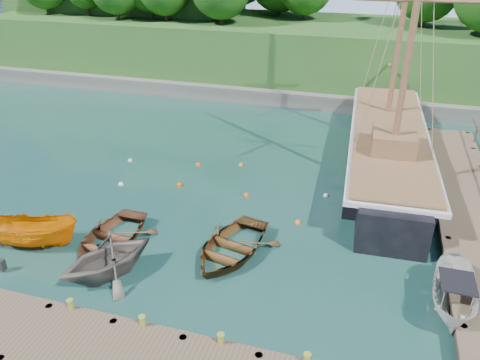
% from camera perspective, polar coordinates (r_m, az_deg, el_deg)
% --- Properties ---
extents(ground, '(160.00, 160.00, 0.00)m').
position_cam_1_polar(ground, '(21.71, -3.02, -9.83)').
color(ground, '#163E37').
rests_on(ground, ground).
extents(dock_east, '(3.20, 24.00, 1.10)m').
position_cam_1_polar(dock_east, '(27.02, 26.16, -3.68)').
color(dock_east, brown).
rests_on(dock_east, ground).
extents(bollard_0, '(0.26, 0.26, 0.45)m').
position_cam_1_polar(bollard_0, '(19.90, -19.58, -15.86)').
color(bollard_0, olive).
rests_on(bollard_0, ground).
extents(bollard_1, '(0.26, 0.26, 0.45)m').
position_cam_1_polar(bollard_1, '(18.57, -11.58, -18.30)').
color(bollard_1, olive).
rests_on(bollard_1, ground).
extents(bollard_2, '(0.26, 0.26, 0.45)m').
position_cam_1_polar(bollard_2, '(17.66, -2.30, -20.64)').
color(bollard_2, olive).
rests_on(bollard_2, ground).
extents(rowboat_0, '(3.74, 5.08, 1.02)m').
position_cam_1_polar(rowboat_0, '(23.53, -15.57, -7.65)').
color(rowboat_0, brown).
rests_on(rowboat_0, ground).
extents(rowboat_1, '(5.31, 5.49, 2.21)m').
position_cam_1_polar(rowboat_1, '(21.67, -15.64, -11.07)').
color(rowboat_1, '#655B55').
rests_on(rowboat_1, ground).
extents(rowboat_2, '(4.63, 5.74, 1.05)m').
position_cam_1_polar(rowboat_2, '(22.11, -1.18, -8.99)').
color(rowboat_2, '#533618').
rests_on(rowboat_2, ground).
extents(motorboat_orange, '(4.81, 2.73, 1.75)m').
position_cam_1_polar(motorboat_orange, '(24.65, -23.68, -7.38)').
color(motorboat_orange, orange).
rests_on(motorboat_orange, ground).
extents(cabin_boat_white, '(2.04, 4.49, 1.68)m').
position_cam_1_polar(cabin_boat_white, '(21.01, 24.27, -14.21)').
color(cabin_boat_white, silver).
rests_on(cabin_boat_white, ground).
extents(schooner, '(5.53, 26.36, 19.10)m').
position_cam_1_polar(schooner, '(31.19, 17.45, 3.36)').
color(schooner, black).
rests_on(schooner, ground).
extents(mooring_buoy_0, '(0.31, 0.31, 0.31)m').
position_cam_1_polar(mooring_buoy_0, '(28.84, -14.31, -0.55)').
color(mooring_buoy_0, white).
rests_on(mooring_buoy_0, ground).
extents(mooring_buoy_1, '(0.35, 0.35, 0.35)m').
position_cam_1_polar(mooring_buoy_1, '(28.09, -7.36, -0.66)').
color(mooring_buoy_1, '#EB4F00').
rests_on(mooring_buoy_1, ground).
extents(mooring_buoy_2, '(0.33, 0.33, 0.33)m').
position_cam_1_polar(mooring_buoy_2, '(26.76, 0.77, -1.94)').
color(mooring_buoy_2, '#DB5B11').
rests_on(mooring_buoy_2, ground).
extents(mooring_buoy_3, '(0.30, 0.30, 0.30)m').
position_cam_1_polar(mooring_buoy_3, '(27.17, 10.44, -1.95)').
color(mooring_buoy_3, silver).
rests_on(mooring_buoy_3, ground).
extents(mooring_buoy_4, '(0.37, 0.37, 0.37)m').
position_cam_1_polar(mooring_buoy_4, '(30.43, -5.11, 1.78)').
color(mooring_buoy_4, '#E14719').
rests_on(mooring_buoy_4, ground).
extents(mooring_buoy_5, '(0.32, 0.32, 0.32)m').
position_cam_1_polar(mooring_buoy_5, '(30.31, 0.14, 1.79)').
color(mooring_buoy_5, orange).
rests_on(mooring_buoy_5, ground).
extents(mooring_buoy_6, '(0.30, 0.30, 0.30)m').
position_cam_1_polar(mooring_buoy_6, '(31.77, -13.25, 2.27)').
color(mooring_buoy_6, silver).
rests_on(mooring_buoy_6, ground).
extents(mooring_buoy_7, '(0.34, 0.34, 0.34)m').
position_cam_1_polar(mooring_buoy_7, '(24.47, 7.05, -5.25)').
color(mooring_buoy_7, orange).
rests_on(mooring_buoy_7, ground).
extents(headland, '(51.00, 19.31, 12.90)m').
position_cam_1_polar(headland, '(51.73, -5.32, 18.92)').
color(headland, '#474744').
rests_on(headland, ground).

